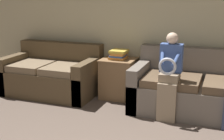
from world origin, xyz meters
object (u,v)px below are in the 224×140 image
object	(u,v)px
book_stack	(119,54)
couch_side	(52,75)
child_left_seated	(170,73)
couch_main	(202,91)
side_shelf	(119,78)

from	to	relation	value
book_stack	couch_side	bearing A→B (deg)	-171.12
couch_side	child_left_seated	xyz separation A→B (m)	(2.05, -0.41, 0.33)
couch_main	child_left_seated	distance (m)	0.66
couch_main	book_stack	world-z (taller)	couch_main
couch_main	child_left_seated	world-z (taller)	child_left_seated
side_shelf	couch_main	bearing A→B (deg)	-8.21
couch_main	book_stack	size ratio (longest dim) A/B	6.46
couch_main	book_stack	xyz separation A→B (m)	(-1.33, 0.19, 0.40)
child_left_seated	side_shelf	xyz separation A→B (m)	(-0.92, 0.59, -0.31)
side_shelf	book_stack	world-z (taller)	book_stack
child_left_seated	book_stack	distance (m)	1.10
couch_main	side_shelf	size ratio (longest dim) A/B	3.06
child_left_seated	side_shelf	distance (m)	1.14
side_shelf	child_left_seated	bearing A→B (deg)	-32.63
side_shelf	book_stack	bearing A→B (deg)	-105.12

